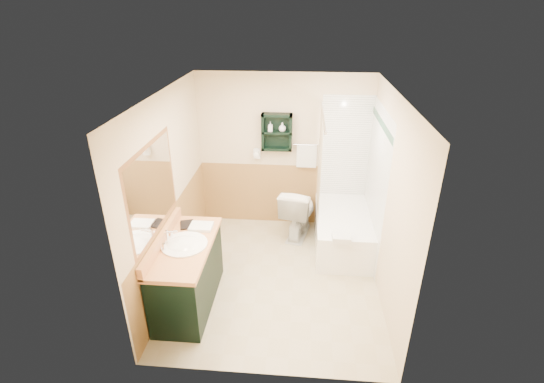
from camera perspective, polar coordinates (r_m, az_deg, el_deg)
The scene contains 25 objects.
floor at distance 5.31m, azimuth 0.59°, elevation -12.33°, with size 3.00×3.00×0.00m, color #C2B28D.
back_wall at distance 6.06m, azimuth 1.71°, elevation 5.73°, with size 2.60×0.04×2.40m, color #F9EEC3.
left_wall at distance 4.93m, azimuth -14.82°, elevation -0.08°, with size 0.04×3.00×2.40m, color #F9EEC3.
right_wall at distance 4.77m, azimuth 16.68°, elevation -1.24°, with size 0.04×3.00×2.40m, color #F9EEC3.
ceiling at distance 4.27m, azimuth 0.74°, elevation 14.15°, with size 2.60×3.00×0.04m, color white.
wainscot_left at distance 5.26m, azimuth -13.60°, elevation -6.98°, with size 2.98×2.98×1.00m, color tan, non-canonical shape.
wainscot_back at distance 6.31m, azimuth 1.61°, elevation -0.36°, with size 2.58×2.58×1.00m, color tan, non-canonical shape.
mirror_frame at distance 4.33m, azimuth -16.90°, elevation 0.29°, with size 1.30×1.30×1.00m, color brown, non-canonical shape.
mirror_glass at distance 4.33m, azimuth -16.84°, elevation 0.29°, with size 1.20×1.20×0.90m, color white, non-canonical shape.
tile_right at distance 5.49m, azimuth 14.68°, elevation 0.93°, with size 1.50×1.50×2.10m, color white, non-canonical shape.
tile_back at distance 6.11m, azimuth 11.33°, elevation 3.88°, with size 0.95×0.95×2.10m, color white, non-canonical shape.
tile_accent at distance 5.20m, azimuth 15.62°, elevation 9.46°, with size 1.50×1.50×0.10m, color #13442C, non-canonical shape.
wall_shelf at distance 5.85m, azimuth 0.70°, elevation 8.59°, with size 0.45×0.15×0.55m, color black.
hair_dryer at distance 6.01m, azimuth -2.16°, elevation 5.54°, with size 0.10×0.24×0.18m, color white, non-canonical shape.
towel_bar at distance 5.94m, azimuth 5.09°, elevation 6.74°, with size 0.40×0.06×0.40m, color silver, non-canonical shape.
curtain_rod at distance 5.09m, azimuth 7.41°, elevation 11.01°, with size 0.03×0.03×1.60m, color silver.
shower_curtain at distance 5.53m, azimuth 6.86°, elevation 2.93°, with size 1.05×1.05×1.70m, color beige, non-canonical shape.
vanity at distance 4.80m, azimuth -12.09°, elevation -11.65°, with size 0.59×1.29×0.82m, color black.
bathtub at distance 5.90m, azimuth 10.27°, elevation -5.37°, with size 0.81×1.50×0.54m, color white.
toilet at distance 6.01m, azimuth 3.83°, elevation -2.90°, with size 0.45×0.81×0.80m, color white.
counter_towel at distance 4.83m, azimuth -10.22°, elevation -5.02°, with size 0.27×0.21×0.04m, color silver.
vanity_book at distance 4.88m, azimuth -13.25°, elevation -3.82°, with size 0.16×0.02×0.21m, color black.
tub_towel at distance 5.12m, azimuth 10.01°, elevation -6.58°, with size 0.23×0.19×0.07m, color silver.
soap_bottle_a at distance 5.84m, azimuth -0.23°, elevation 9.04°, with size 0.06×0.14×0.06m, color white.
soap_bottle_b at distance 5.82m, azimuth 1.50°, elevation 9.19°, with size 0.10×0.13×0.10m, color white.
Camera 1 is at (0.30, -4.17, 3.28)m, focal length 26.00 mm.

